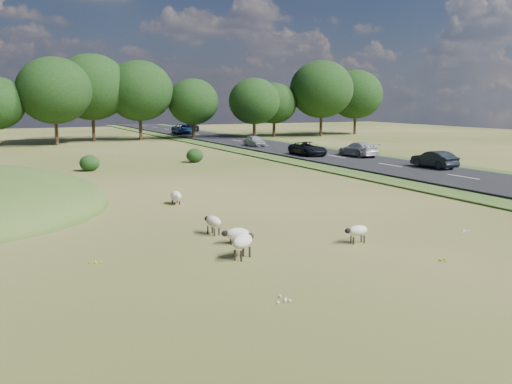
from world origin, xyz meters
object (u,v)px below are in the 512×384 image
Objects in this scene: sheep_1 at (213,222)px; sheep_3 at (176,196)px; car_0 at (358,149)px; sheep_2 at (243,241)px; car_1 at (254,141)px; car_2 at (191,127)px; car_5 at (308,149)px; car_3 at (434,159)px; car_4 at (184,129)px; sheep_0 at (237,234)px; sheep_4 at (357,231)px.

sheep_3 is (0.73, 7.41, -0.10)m from sheep_1.
sheep_1 is at bearing -0.06° from sheep_3.
sheep_2 is at bearing 48.10° from car_0.
car_1 is 0.80× the size of car_2.
car_5 is (19.87, 25.83, 0.35)m from sheep_1.
car_3 is 0.87× the size of car_5.
car_4 is at bearing -84.72° from car_0.
sheep_0 is 1.91m from sheep_1.
car_0 is 1.16× the size of car_3.
sheep_4 is at bearing -117.26° from car_5.
sheep_4 is 25.23m from car_3.
sheep_2 is (-0.37, -3.90, 0.09)m from sheep_1.
sheep_0 is 0.28× the size of car_3.
car_4 is (0.00, 26.01, 0.14)m from car_1.
car_2 is at bearing 35.89° from sheep_2.
car_1 is at bearing 27.77° from sheep_2.
car_1 is 0.79× the size of car_5.
sheep_3 is at bearing -108.68° from car_4.
car_4 is at bearing 90.00° from car_5.
sheep_2 is 4.96m from sheep_4.
sheep_3 is at bearing -68.30° from sheep_4.
sheep_1 is 3.92m from sheep_2.
car_2 is at bearing 63.44° from car_4.
car_2 is (19.09, 75.44, 0.42)m from sheep_4.
sheep_1 is 0.24× the size of car_5.
sheep_2 is at bearing -115.79° from car_1.
sheep_0 is 44.43m from car_1.
sheep_3 is 0.27× the size of car_2.
car_5 reaches higher than sheep_3.
car_4 is (19.87, 64.00, 0.47)m from sheep_1.
sheep_3 is at bearing -15.82° from sheep_1.
sheep_4 is 0.18× the size of car_4.
sheep_3 is 0.27× the size of car_0.
car_5 is (15.29, 29.67, 0.39)m from sheep_4.
car_5 is at bearing 85.25° from car_2.
sheep_4 is (4.58, -3.84, -0.04)m from sheep_1.
sheep_3 is at bearing -136.09° from car_5.
car_3 is (24.04, 16.55, 0.28)m from sheep_2.
car_1 is at bearing -81.47° from car_3.
car_0 is (23.67, 22.89, 0.39)m from sheep_1.
car_4 is 38.17m from car_5.
sheep_3 is 59.74m from car_4.
car_2 is (23.40, 73.49, 0.52)m from sheep_0.
car_1 is at bearing -37.78° from sheep_1.
car_5 is at bearing -47.73° from sheep_1.
sheep_0 is 33.95m from car_5.
sheep_4 is 33.38m from car_5.
car_2 is 1.14× the size of car_3.
car_2 is at bearing -101.37° from sheep_4.
sheep_1 is 0.28× the size of car_3.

